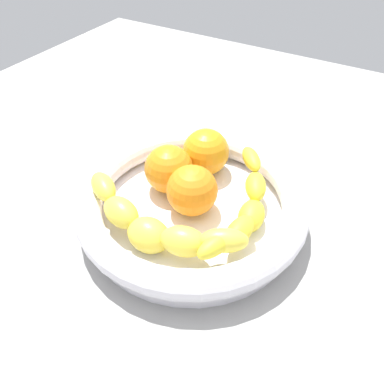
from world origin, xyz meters
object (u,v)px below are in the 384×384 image
object	(u,v)px
orange_front	(169,169)
orange_mid_left	(206,152)
orange_mid_right	(191,193)
fruit_bowl	(192,204)
banana_draped_left	(246,207)
banana_draped_right	(152,225)

from	to	relation	value
orange_front	orange_mid_left	xyz separation A→B (cm)	(-5.92, 2.41, 0.02)
orange_mid_right	fruit_bowl	bearing A→B (deg)	-171.32
orange_front	orange_mid_right	distance (cm)	5.60
orange_mid_left	fruit_bowl	bearing A→B (deg)	17.02
orange_front	fruit_bowl	bearing A→B (deg)	66.17
banana_draped_left	banana_draped_right	xyz separation A→B (cm)	(8.32, -8.00, 0.16)
banana_draped_left	banana_draped_right	bearing A→B (deg)	-43.86
banana_draped_right	orange_mid_left	world-z (taller)	orange_mid_left
banana_draped_left	orange_front	distance (cm)	11.89
banana_draped_left	orange_mid_right	xyz separation A→B (cm)	(1.55, -6.89, 0.46)
banana_draped_right	orange_mid_left	size ratio (longest dim) A/B	3.47
banana_draped_right	orange_front	xyz separation A→B (cm)	(-9.40, -3.84, 0.32)
banana_draped_left	banana_draped_right	size ratio (longest dim) A/B	0.92
fruit_bowl	orange_mid_left	xyz separation A→B (cm)	(-8.07, -2.47, 2.40)
orange_front	orange_mid_left	bearing A→B (deg)	157.87
banana_draped_right	orange_front	world-z (taller)	orange_front
fruit_bowl	banana_draped_right	bearing A→B (deg)	-8.14
banana_draped_right	orange_mid_right	xyz separation A→B (cm)	(-6.77, 1.11, 0.30)
orange_front	banana_draped_left	bearing A→B (deg)	84.79
orange_mid_right	banana_draped_right	bearing A→B (deg)	-9.30
banana_draped_left	orange_mid_left	xyz separation A→B (cm)	(-7.00, -9.43, 0.50)
fruit_bowl	banana_draped_right	distance (cm)	7.60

